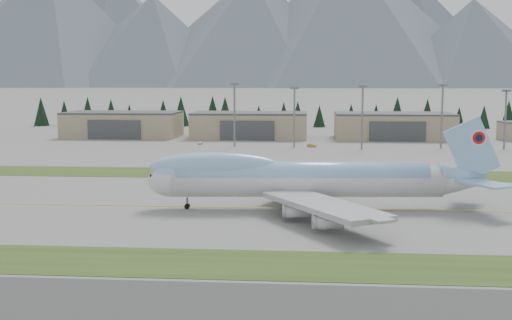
# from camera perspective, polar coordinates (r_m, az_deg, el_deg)

# --- Properties ---
(ground) EXTENTS (7000.00, 7000.00, 0.00)m
(ground) POSITION_cam_1_polar(r_m,az_deg,el_deg) (123.39, 0.07, -4.27)
(ground) COLOR slate
(ground) RESTS_ON ground
(grass_strip_near) EXTENTS (400.00, 14.00, 0.08)m
(grass_strip_near) POSITION_cam_1_polar(r_m,az_deg,el_deg) (86.64, -1.98, -9.23)
(grass_strip_near) COLOR #344719
(grass_strip_near) RESTS_ON ground
(grass_strip_far) EXTENTS (400.00, 18.00, 0.08)m
(grass_strip_far) POSITION_cam_1_polar(r_m,az_deg,el_deg) (167.63, 1.31, -1.24)
(grass_strip_far) COLOR #344719
(grass_strip_far) RESTS_ON ground
(taxiway_line_main) EXTENTS (400.00, 0.40, 0.02)m
(taxiway_line_main) POSITION_cam_1_polar(r_m,az_deg,el_deg) (123.39, 0.07, -4.27)
(taxiway_line_main) COLOR yellow
(taxiway_line_main) RESTS_ON ground
(boeing_747_freighter) EXTENTS (67.34, 58.05, 17.75)m
(boeing_747_freighter) POSITION_cam_1_polar(r_m,az_deg,el_deg) (121.68, 4.22, -1.65)
(boeing_747_freighter) COLOR silver
(boeing_747_freighter) RESTS_ON ground
(hangar_left) EXTENTS (48.00, 26.60, 10.80)m
(hangar_left) POSITION_cam_1_polar(r_m,az_deg,el_deg) (282.60, -11.73, 3.13)
(hangar_left) COLOR gray
(hangar_left) RESTS_ON ground
(hangar_center) EXTENTS (48.00, 26.60, 10.80)m
(hangar_center) POSITION_cam_1_polar(r_m,az_deg,el_deg) (272.25, -0.54, 3.13)
(hangar_center) COLOR gray
(hangar_center) RESTS_ON ground
(hangar_right) EXTENTS (48.00, 26.60, 10.80)m
(hangar_right) POSITION_cam_1_polar(r_m,az_deg,el_deg) (273.41, 12.10, 2.99)
(hangar_right) COLOR gray
(hangar_right) RESTS_ON ground
(floodlight_masts) EXTENTS (99.36, 9.28, 23.32)m
(floodlight_masts) POSITION_cam_1_polar(r_m,az_deg,el_deg) (232.97, 9.70, 4.88)
(floodlight_masts) COLOR slate
(floodlight_masts) RESTS_ON ground
(service_vehicle_a) EXTENTS (1.56, 3.30, 1.09)m
(service_vehicle_a) POSITION_cam_1_polar(r_m,az_deg,el_deg) (245.00, -4.97, 1.39)
(service_vehicle_a) COLOR white
(service_vehicle_a) RESTS_ON ground
(service_vehicle_b) EXTENTS (3.83, 2.87, 1.21)m
(service_vehicle_b) POSITION_cam_1_polar(r_m,az_deg,el_deg) (235.39, 4.97, 1.16)
(service_vehicle_b) COLOR #B3812C
(service_vehicle_b) RESTS_ON ground
(service_vehicle_c) EXTENTS (2.98, 4.58, 1.23)m
(service_vehicle_c) POSITION_cam_1_polar(r_m,az_deg,el_deg) (267.52, 16.65, 1.60)
(service_vehicle_c) COLOR #9A9A9E
(service_vehicle_c) RESTS_ON ground
(conifer_belt) EXTENTS (276.01, 14.69, 16.25)m
(conifer_belt) POSITION_cam_1_polar(r_m,az_deg,el_deg) (334.45, 1.80, 4.19)
(conifer_belt) COLOR black
(conifer_belt) RESTS_ON ground
(mountain_ridge_front) EXTENTS (4297.48, 1245.53, 499.10)m
(mountain_ridge_front) POSITION_cam_1_polar(r_m,az_deg,el_deg) (2334.74, 4.64, 12.01)
(mountain_ridge_front) COLOR #4F5A69
(mountain_ridge_front) RESTS_ON ground
(mountain_ridge_rear) EXTENTS (4484.36, 1073.92, 536.96)m
(mountain_ridge_rear) POSITION_cam_1_polar(r_m,az_deg,el_deg) (3043.50, 10.29, 11.52)
(mountain_ridge_rear) COLOR #4F5A69
(mountain_ridge_rear) RESTS_ON ground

